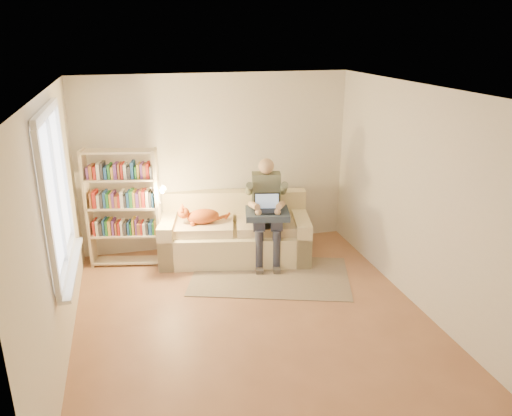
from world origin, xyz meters
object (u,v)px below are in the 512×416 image
object	(u,v)px
laptop	(267,207)
sofa	(235,235)
person	(267,205)
bookshelf	(123,203)
cat	(198,216)

from	to	relation	value
laptop	sofa	bearing A→B (deg)	147.72
person	bookshelf	bearing A→B (deg)	-178.88
sofa	cat	world-z (taller)	sofa
person	laptop	size ratio (longest dim) A/B	3.69
person	bookshelf	xyz separation A→B (m)	(-1.95, 0.37, 0.08)
sofa	laptop	world-z (taller)	laptop
bookshelf	cat	bearing A→B (deg)	3.46
sofa	laptop	size ratio (longest dim) A/B	5.67
sofa	laptop	bearing A→B (deg)	-32.28
person	bookshelf	distance (m)	1.99
cat	laptop	size ratio (longest dim) A/B	1.78
sofa	person	world-z (taller)	person
person	cat	world-z (taller)	person
cat	laptop	world-z (taller)	laptop
laptop	bookshelf	xyz separation A→B (m)	(-1.92, 0.50, 0.06)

